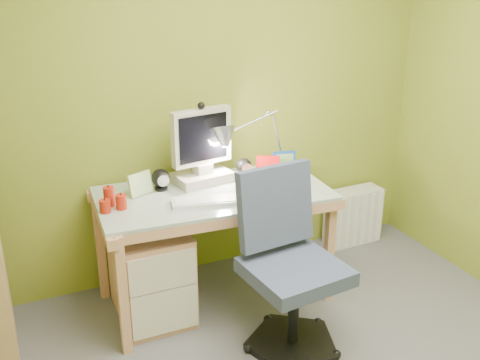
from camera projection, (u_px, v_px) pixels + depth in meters
name	position (u px, v px, depth m)	size (l,w,h in m)	color
wall_back	(201.00, 97.00, 3.53)	(3.20, 0.01, 2.40)	olive
slope_ceiling	(58.00, 17.00, 1.55)	(1.10, 3.20, 1.10)	white
desk	(214.00, 246.00, 3.44)	(1.35, 0.68, 0.73)	tan
monitor	(201.00, 140.00, 3.36)	(0.40, 0.23, 0.54)	#BCB4A9
speaker_left	(161.00, 179.00, 3.32)	(0.11, 0.11, 0.13)	black
speaker_right	(244.00, 167.00, 3.52)	(0.10, 0.10, 0.12)	black
keyboard	(209.00, 201.00, 3.15)	(0.42, 0.13, 0.02)	silver
mousepad	(281.00, 190.00, 3.33)	(0.26, 0.18, 0.01)	#B93B1C
mouse	(282.00, 187.00, 3.33)	(0.12, 0.07, 0.04)	white
amber_tumbler	(247.00, 185.00, 3.29)	(0.07, 0.07, 0.09)	brown
candle_cluster	(111.00, 199.00, 3.07)	(0.15, 0.13, 0.11)	#A9200E
photo_frame_red	(268.00, 166.00, 3.55)	(0.15, 0.02, 0.13)	red
photo_frame_blue	(284.00, 161.00, 3.63)	(0.15, 0.02, 0.13)	navy
photo_frame_green	(140.00, 184.00, 3.25)	(0.15, 0.02, 0.13)	#C0E29B
desk_lamp	(268.00, 127.00, 3.52)	(0.56, 0.24, 0.60)	silver
task_chair	(295.00, 269.00, 2.94)	(0.55, 0.55, 0.99)	#39425E
radiator	(353.00, 216.00, 4.21)	(0.42, 0.17, 0.42)	silver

